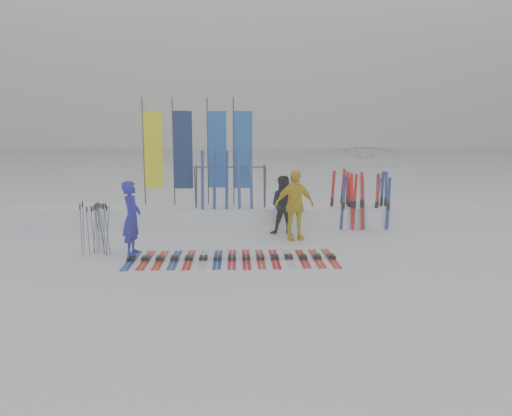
{
  "coord_description": "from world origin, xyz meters",
  "views": [
    {
      "loc": [
        -0.28,
        -10.23,
        2.92
      ],
      "look_at": [
        0.2,
        1.6,
        1.0
      ],
      "focal_mm": 35.0,
      "sensor_mm": 36.0,
      "label": 1
    }
  ],
  "objects_px": {
    "person_yellow": "(294,205)",
    "tent_canopy": "(365,179)",
    "ski_row": "(232,258)",
    "person_blue": "(132,218)",
    "person_black": "(285,206)",
    "ski_rack": "(230,181)"
  },
  "relations": [
    {
      "from": "person_yellow",
      "to": "tent_canopy",
      "type": "xyz_separation_m",
      "value": [
        2.79,
        3.7,
        0.29
      ]
    },
    {
      "from": "ski_rack",
      "to": "person_yellow",
      "type": "bearing_deg",
      "value": -44.59
    },
    {
      "from": "person_yellow",
      "to": "ski_rack",
      "type": "distance_m",
      "value": 2.41
    },
    {
      "from": "person_black",
      "to": "person_yellow",
      "type": "xyz_separation_m",
      "value": [
        0.2,
        -0.57,
        0.1
      ]
    },
    {
      "from": "person_yellow",
      "to": "ski_row",
      "type": "distance_m",
      "value": 2.69
    },
    {
      "from": "tent_canopy",
      "to": "person_yellow",
      "type": "bearing_deg",
      "value": -127.05
    },
    {
      "from": "ski_row",
      "to": "person_black",
      "type": "bearing_deg",
      "value": 60.68
    },
    {
      "from": "ski_row",
      "to": "person_blue",
      "type": "bearing_deg",
      "value": 165.36
    },
    {
      "from": "person_blue",
      "to": "person_yellow",
      "type": "relative_size",
      "value": 0.93
    },
    {
      "from": "tent_canopy",
      "to": "ski_row",
      "type": "height_order",
      "value": "tent_canopy"
    },
    {
      "from": "person_yellow",
      "to": "ski_row",
      "type": "relative_size",
      "value": 0.4
    },
    {
      "from": "person_black",
      "to": "person_blue",
      "type": "bearing_deg",
      "value": -136.3
    },
    {
      "from": "person_black",
      "to": "ski_rack",
      "type": "xyz_separation_m",
      "value": [
        -1.48,
        1.09,
        0.57
      ]
    },
    {
      "from": "person_yellow",
      "to": "person_black",
      "type": "bearing_deg",
      "value": 95.07
    },
    {
      "from": "person_black",
      "to": "tent_canopy",
      "type": "height_order",
      "value": "tent_canopy"
    },
    {
      "from": "person_yellow",
      "to": "tent_canopy",
      "type": "bearing_deg",
      "value": 38.51
    },
    {
      "from": "ski_row",
      "to": "tent_canopy",
      "type": "bearing_deg",
      "value": 52.04
    },
    {
      "from": "person_blue",
      "to": "ski_rack",
      "type": "relative_size",
      "value": 0.84
    },
    {
      "from": "person_yellow",
      "to": "tent_canopy",
      "type": "distance_m",
      "value": 4.64
    },
    {
      "from": "tent_canopy",
      "to": "ski_row",
      "type": "distance_m",
      "value": 7.27
    },
    {
      "from": "tent_canopy",
      "to": "person_blue",
      "type": "bearing_deg",
      "value": -143.06
    },
    {
      "from": "person_yellow",
      "to": "ski_row",
      "type": "xyz_separation_m",
      "value": [
        -1.62,
        -1.96,
        -0.88
      ]
    }
  ]
}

